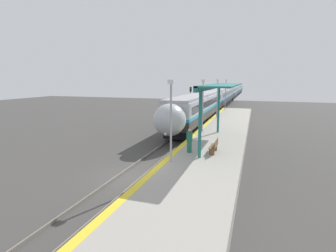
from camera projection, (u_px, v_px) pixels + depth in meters
name	position (u px, v px, depth m)	size (l,w,h in m)	color
ground_plane	(131.00, 177.00, 15.55)	(120.00, 120.00, 0.00)	#423F3D
rail_left	(120.00, 175.00, 15.76)	(0.08, 90.00, 0.15)	slate
rail_right	(142.00, 177.00, 15.31)	(0.08, 90.00, 0.15)	slate
train	(227.00, 93.00, 65.62)	(2.92, 96.11, 3.89)	black
platform_right	(196.00, 178.00, 14.25)	(4.59, 64.00, 0.90)	#9E998E
platform_bench	(214.00, 146.00, 17.39)	(0.44, 1.56, 0.89)	brown
person_waiting	(189.00, 140.00, 17.37)	(0.36, 0.22, 1.64)	#1E604C
railway_signal	(191.00, 99.00, 39.51)	(0.28, 0.28, 4.58)	#59595E
lamppost_near	(171.00, 115.00, 15.10)	(0.36, 0.20, 4.81)	#9E9EA3
lamppost_mid	(203.00, 102.00, 24.04)	(0.36, 0.20, 4.81)	#9E9EA3
lamppost_far	(217.00, 96.00, 32.99)	(0.36, 0.20, 4.81)	#9E9EA3
lamppost_farthest	(226.00, 92.00, 41.94)	(0.36, 0.20, 4.81)	#9E9EA3
station_canopy	(220.00, 88.00, 19.37)	(2.02, 11.36, 4.47)	#1E6B66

